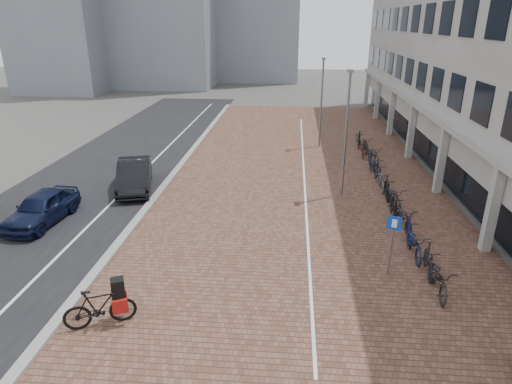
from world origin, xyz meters
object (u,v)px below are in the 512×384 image
(car_navy, at_px, (42,208))
(hero_bike, at_px, (100,307))
(car_dark, at_px, (134,175))
(parking_sign, at_px, (392,237))

(car_navy, distance_m, hero_bike, 8.30)
(car_dark, relative_size, hero_bike, 2.20)
(hero_bike, relative_size, parking_sign, 0.94)
(car_navy, height_order, hero_bike, hero_bike)
(car_navy, relative_size, car_dark, 0.88)
(car_navy, xyz_separation_m, parking_sign, (13.90, -3.04, 0.77))
(car_dark, distance_m, hero_bike, 11.01)
(car_navy, bearing_deg, parking_sign, -7.79)
(hero_bike, height_order, parking_sign, parking_sign)
(car_dark, xyz_separation_m, parking_sign, (11.35, -7.31, 0.70))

